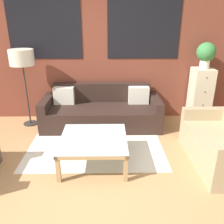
{
  "coord_description": "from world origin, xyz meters",
  "views": [
    {
      "loc": [
        0.26,
        -2.41,
        2.01
      ],
      "look_at": [
        0.32,
        1.25,
        0.55
      ],
      "focal_mm": 38.0,
      "sensor_mm": 36.0,
      "label": 1
    }
  ],
  "objects_px": {
    "couch_dark": "(101,112)",
    "coffee_table": "(94,141)",
    "floor_lamp": "(22,60)",
    "drawer_cabinet": "(200,95)",
    "potted_plant": "(206,53)"
  },
  "relations": [
    {
      "from": "couch_dark",
      "to": "coffee_table",
      "type": "relative_size",
      "value": 2.4
    },
    {
      "from": "couch_dark",
      "to": "floor_lamp",
      "type": "xyz_separation_m",
      "value": [
        -1.45,
        0.06,
        1.01
      ]
    },
    {
      "from": "couch_dark",
      "to": "drawer_cabinet",
      "type": "distance_m",
      "value": 2.03
    },
    {
      "from": "coffee_table",
      "to": "potted_plant",
      "type": "distance_m",
      "value": 2.79
    },
    {
      "from": "drawer_cabinet",
      "to": "potted_plant",
      "type": "xyz_separation_m",
      "value": [
        0.0,
        0.0,
        0.83
      ]
    },
    {
      "from": "coffee_table",
      "to": "potted_plant",
      "type": "height_order",
      "value": "potted_plant"
    },
    {
      "from": "couch_dark",
      "to": "potted_plant",
      "type": "bearing_deg",
      "value": 5.8
    },
    {
      "from": "floor_lamp",
      "to": "drawer_cabinet",
      "type": "xyz_separation_m",
      "value": [
        3.45,
        0.14,
        -0.74
      ]
    },
    {
      "from": "couch_dark",
      "to": "coffee_table",
      "type": "height_order",
      "value": "couch_dark"
    },
    {
      "from": "floor_lamp",
      "to": "couch_dark",
      "type": "bearing_deg",
      "value": -2.46
    },
    {
      "from": "floor_lamp",
      "to": "potted_plant",
      "type": "relative_size",
      "value": 3.0
    },
    {
      "from": "floor_lamp",
      "to": "drawer_cabinet",
      "type": "relative_size",
      "value": 1.36
    },
    {
      "from": "couch_dark",
      "to": "floor_lamp",
      "type": "bearing_deg",
      "value": 177.54
    },
    {
      "from": "couch_dark",
      "to": "potted_plant",
      "type": "height_order",
      "value": "potted_plant"
    },
    {
      "from": "drawer_cabinet",
      "to": "potted_plant",
      "type": "height_order",
      "value": "potted_plant"
    }
  ]
}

